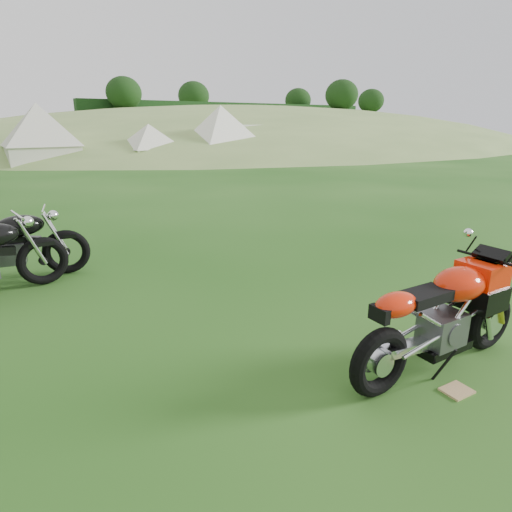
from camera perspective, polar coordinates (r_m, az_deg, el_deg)
ground at (r=5.68m, az=5.56°, el=-5.86°), size 120.00×120.00×0.00m
hillside at (r=51.86m, az=-2.00°, el=14.98°), size 80.00×64.00×8.00m
hedgerow at (r=51.86m, az=-2.00°, el=14.98°), size 36.00×1.20×8.60m
sport_motorcycle at (r=4.26m, az=23.71°, el=-6.46°), size 2.09×0.63×1.24m
plywood_board at (r=4.26m, az=25.20°, el=-15.93°), size 0.26×0.22×0.02m
vintage_moto_a at (r=7.14m, az=-30.24°, el=1.45°), size 2.19×0.91×1.12m
tent_left at (r=26.08m, az=-26.81°, el=14.00°), size 3.45×3.45×2.96m
tent_mid at (r=25.39m, az=-14.03°, el=14.53°), size 2.93×2.93×2.32m
tent_right at (r=26.62m, az=-4.67°, el=15.77°), size 3.49×3.49×2.95m
caravan at (r=29.89m, az=-0.13°, el=15.19°), size 4.62×2.31×2.11m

